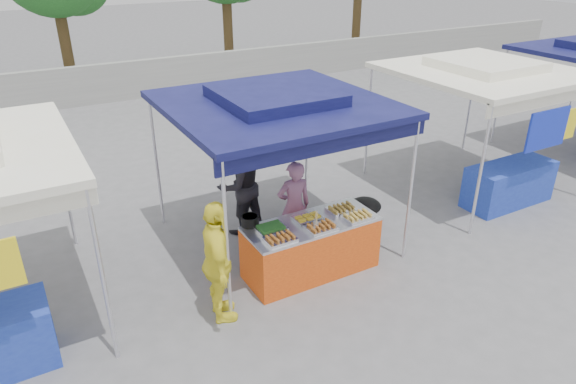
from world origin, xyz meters
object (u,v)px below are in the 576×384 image
vendor_table (311,247)px  cooking_pot (250,221)px  vendor_woman (294,206)px  helper_man (240,185)px  wok_burner (364,218)px  customer_person (218,263)px

vendor_table → cooking_pot: 1.03m
vendor_woman → helper_man: (-0.50, 0.95, 0.10)m
vendor_table → cooking_pot: cooking_pot is taller
vendor_table → wok_burner: wok_burner is taller
vendor_woman → customer_person: (-1.72, -1.03, 0.09)m
wok_burner → vendor_woman: size_ratio=0.56×
vendor_table → helper_man: size_ratio=1.15×
vendor_woman → vendor_table: bearing=90.4°
vendor_table → cooking_pot: size_ratio=7.69×
wok_burner → vendor_woman: (-1.04, 0.50, 0.26)m
helper_man → customer_person: bearing=48.1°
customer_person → vendor_woman: bearing=-46.5°
cooking_pot → customer_person: (-0.79, -0.69, -0.07)m
wok_burner → customer_person: size_ratio=0.50×
vendor_table → wok_burner: bearing=10.3°
customer_person → vendor_table: bearing=-66.0°
wok_burner → customer_person: bearing=-156.7°
wok_burner → vendor_table: bearing=-157.2°
wok_burner → vendor_woman: bearing=166.9°
wok_burner → cooking_pot: bearing=-172.2°
wok_burner → customer_person: 2.83m
vendor_table → customer_person: (-1.61, -0.32, 0.43)m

